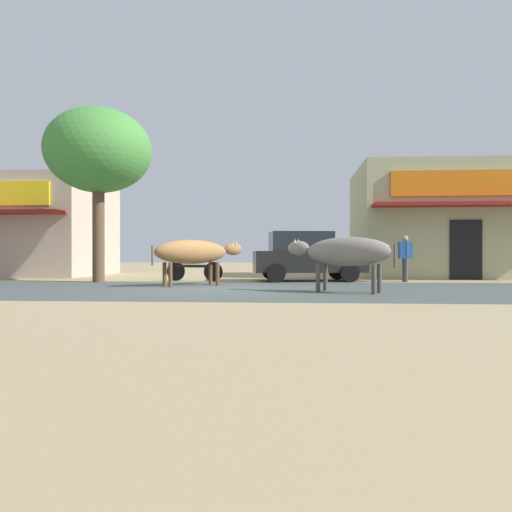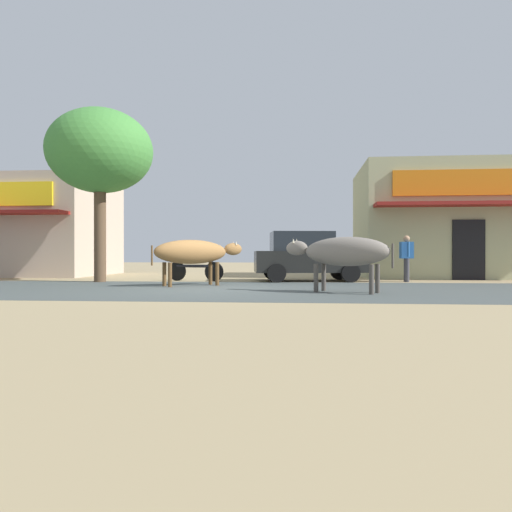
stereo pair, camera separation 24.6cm
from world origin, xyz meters
The scene contains 10 objects.
ground centered at (0.00, 0.00, 0.00)m, with size 80.00×80.00×0.00m, color tan.
asphalt_road centered at (0.00, 0.00, 0.00)m, with size 72.00×6.66×0.00m, color #474E4D.
storefront_left_cafe centered at (-10.11, 7.86, 2.04)m, with size 8.13×6.06×4.06m.
storefront_right_club centered at (8.86, 7.86, 2.18)m, with size 8.17×6.06×4.34m.
roadside_tree centered at (-4.12, 3.06, 4.21)m, with size 3.40×3.40×5.61m.
parked_hatchback_car centered at (2.59, 4.13, 0.84)m, with size 3.84×2.29×1.64m.
parked_motorcycle centered at (-1.10, 3.79, 0.48)m, with size 1.97×0.54×1.07m.
cow_near_brown centered at (-0.66, 1.34, 0.95)m, with size 2.49×1.92×1.31m.
cow_far_dark centered at (3.38, -0.77, 0.95)m, with size 2.54×1.50×1.30m.
pedestrian_by_shop centered at (5.80, 3.89, 0.87)m, with size 0.42×0.61×1.50m.
Camera 1 is at (2.12, -12.42, 0.90)m, focal length 34.55 mm.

